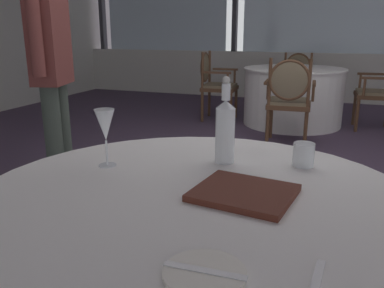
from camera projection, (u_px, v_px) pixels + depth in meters
ground_plane at (264, 187)px, 3.26m from camera, size 15.40×15.40×0.00m
window_wall_far at (313, 41)px, 6.98m from camera, size 9.05×0.14×2.62m
side_plate at (205, 273)px, 0.81m from camera, size 0.17×0.17×0.01m
butter_knife at (205, 271)px, 0.81m from camera, size 0.18×0.02×0.00m
water_bottle at (225, 129)px, 1.47m from camera, size 0.07×0.07×0.32m
wine_glass at (105, 126)px, 1.43m from camera, size 0.07×0.07×0.21m
water_tumbler at (304, 155)px, 1.46m from camera, size 0.08×0.08×0.09m
menu_book at (244, 193)px, 1.20m from camera, size 0.32×0.29×0.02m
background_table_0 at (293, 96)px, 5.34m from camera, size 1.33×1.33×0.75m
dining_chair_0_0 at (214, 80)px, 5.59m from camera, size 0.50×0.56×0.95m
dining_chair_0_1 at (289, 95)px, 4.28m from camera, size 0.56×0.50×0.96m
dining_chair_0_2 at (383, 87)px, 5.00m from camera, size 0.50×0.56×0.94m
dining_chair_0_3 at (297, 77)px, 6.30m from camera, size 0.56×0.50×0.89m
diner_person_0 at (52, 64)px, 2.93m from camera, size 0.30×0.51×1.73m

